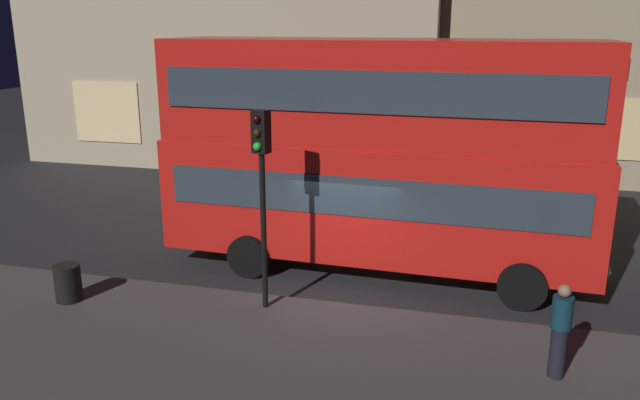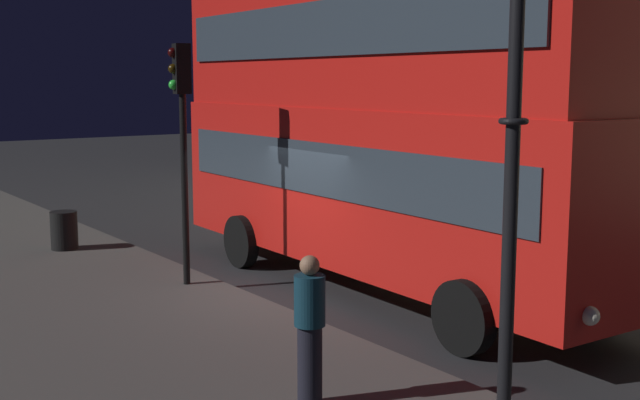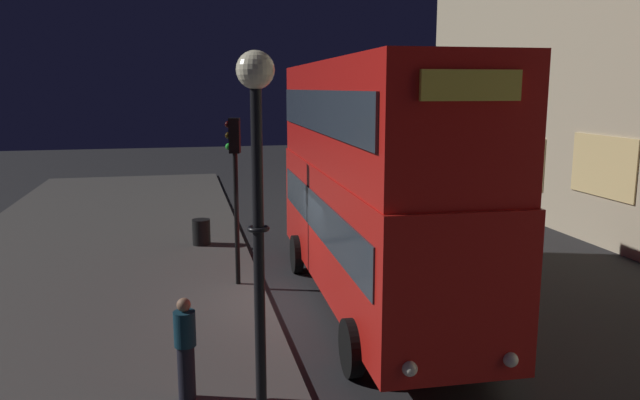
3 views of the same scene
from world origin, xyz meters
TOP-DOWN VIEW (x-y plane):
  - ground_plane at (0.00, 0.00)m, footprint 80.00×80.00m
  - double_decker_bus at (0.50, 1.57)m, footprint 10.45×3.10m
  - traffic_light_near_kerb at (-1.33, -1.38)m, footprint 0.37×0.39m
  - street_lamp at (6.34, -1.75)m, footprint 0.46×0.46m
  - pedestrian at (4.39, -2.70)m, footprint 0.34×0.34m
  - litter_bin at (-5.58, -2.13)m, footprint 0.57×0.57m

SIDE VIEW (x-z plane):
  - ground_plane at x=0.00m, z-range 0.00..0.00m
  - litter_bin at x=-5.58m, z-range 0.12..0.93m
  - pedestrian at x=4.39m, z-range 0.15..1.84m
  - double_decker_bus at x=0.50m, z-range 0.31..5.90m
  - traffic_light_near_kerb at x=-1.33m, z-range 1.03..5.22m
  - street_lamp at x=6.34m, z-range 1.23..6.58m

